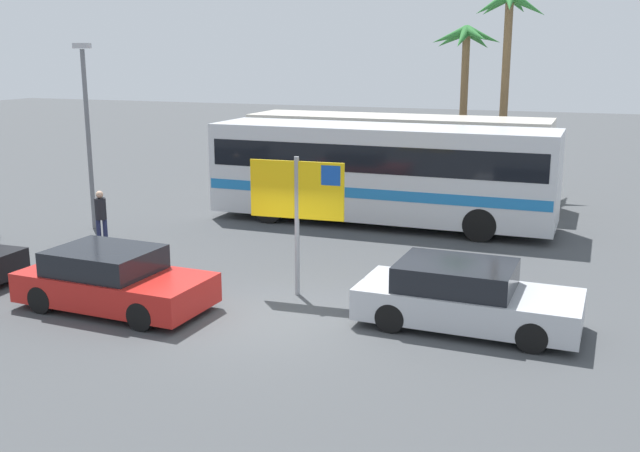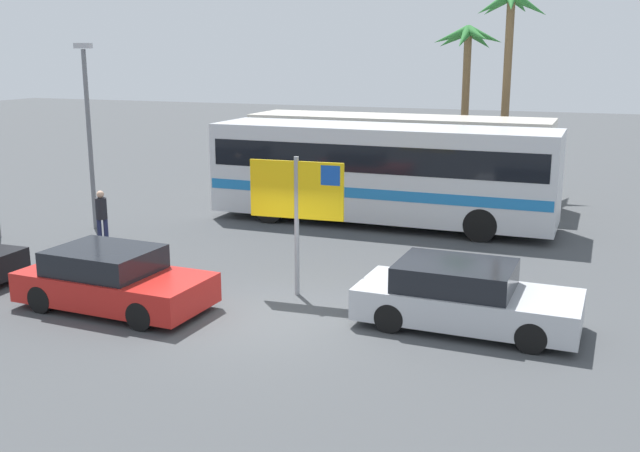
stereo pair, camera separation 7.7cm
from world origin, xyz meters
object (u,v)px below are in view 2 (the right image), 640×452
car_red (113,280)px  car_silver (464,297)px  pedestrian_by_bus (102,213)px  bus_rear_coach (397,154)px  ferry_sign (299,196)px  bus_front_coach (381,169)px

car_red → car_silver: size_ratio=0.95×
car_silver → pedestrian_by_bus: (-10.93, 2.75, 0.30)m
car_silver → bus_rear_coach: bearing=112.6°
bus_rear_coach → pedestrian_by_bus: (-6.16, -9.36, -0.84)m
car_red → pedestrian_by_bus: size_ratio=2.65×
car_silver → ferry_sign: bearing=171.2°
bus_front_coach → pedestrian_by_bus: (-6.68, -5.59, -0.84)m
pedestrian_by_bus → car_red: bearing=-175.9°
car_silver → pedestrian_by_bus: 11.28m
car_silver → pedestrian_by_bus: pedestrian_by_bus is taller
ferry_sign → car_silver: 4.31m
car_red → pedestrian_by_bus: bearing=131.8°
bus_rear_coach → ferry_sign: 11.47m
bus_front_coach → pedestrian_by_bus: bus_front_coach is taller
bus_rear_coach → car_silver: size_ratio=2.48×
bus_front_coach → bus_rear_coach: 3.81m
bus_rear_coach → bus_front_coach: bearing=-82.3°
bus_front_coach → ferry_sign: ferry_sign is taller
bus_front_coach → car_silver: (4.25, -8.34, -1.15)m
pedestrian_by_bus → car_silver: bearing=-139.5°
bus_front_coach → car_silver: bearing=-63.0°
bus_rear_coach → car_silver: (4.77, -12.11, -1.15)m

